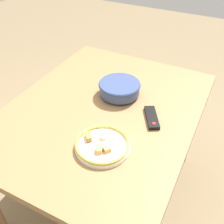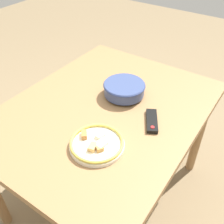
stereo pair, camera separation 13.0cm
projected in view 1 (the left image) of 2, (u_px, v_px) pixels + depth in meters
ground_plane at (105, 192)px, 1.87m from camera, size 8.00×8.00×0.00m
dining_table at (103, 121)px, 1.45m from camera, size 1.22×0.96×0.76m
noodle_bowl at (120, 88)px, 1.46m from camera, size 0.23×0.23×0.08m
food_plate at (103, 145)px, 1.16m from camera, size 0.25×0.25×0.04m
tv_remote at (152, 118)px, 1.32m from camera, size 0.17×0.13×0.02m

